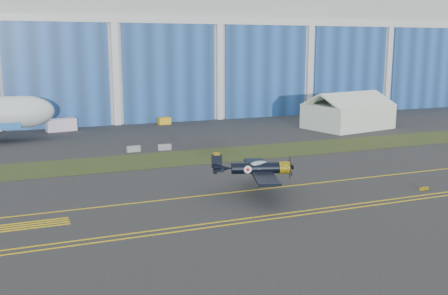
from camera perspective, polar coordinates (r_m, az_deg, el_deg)
name	(u,v)px	position (r m, az deg, el deg)	size (l,w,h in m)	color
ground	(197,183)	(60.29, -2.91, -3.92)	(260.00, 260.00, 0.00)	#313233
grass_median	(165,159)	(73.32, -6.46, -1.28)	(260.00, 10.00, 0.02)	#475128
hangar	(97,49)	(128.34, -13.62, 10.42)	(220.00, 45.70, 30.00)	silver
taxiway_centreline	(213,194)	(55.75, -1.23, -5.13)	(200.00, 0.20, 0.02)	yellow
edge_line_near	(250,222)	(47.39, 2.86, -8.08)	(80.00, 0.20, 0.02)	yellow
edge_line_far	(246,218)	(48.25, 2.36, -7.73)	(80.00, 0.20, 0.02)	yellow
hold_short_ladder	(34,225)	(49.54, -19.96, -7.90)	(6.00, 2.40, 0.02)	yellow
guard_board_right	(424,189)	(61.33, 20.92, -4.22)	(1.20, 0.15, 0.35)	yellow
warbird	(256,168)	(55.34, 3.47, -2.25)	(12.72, 14.06, 3.48)	black
tent	(348,110)	(102.99, 13.35, 3.99)	(17.08, 13.95, 7.03)	white
shipping_container	(61,125)	(101.79, -17.30, 2.38)	(5.36, 2.14, 2.32)	white
tug	(164,121)	(106.41, -6.51, 2.90)	(2.40, 1.50, 1.40)	yellow
barrier_a	(133,149)	(79.13, -9.83, -0.15)	(2.00, 0.60, 0.90)	gray
barrier_b	(165,147)	(79.80, -6.49, 0.04)	(2.00, 0.60, 0.90)	gray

